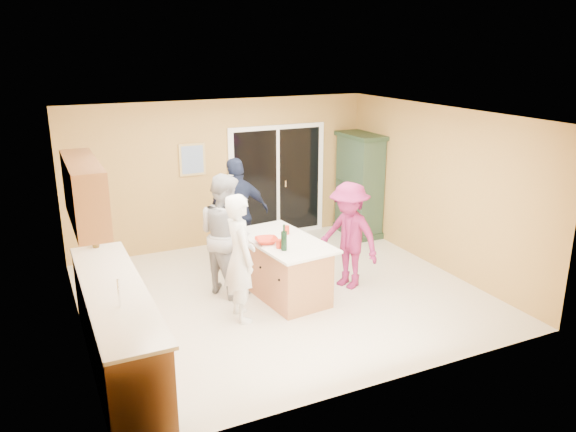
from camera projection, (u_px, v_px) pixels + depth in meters
name	position (u px, v px, depth m)	size (l,w,h in m)	color
floor	(282.00, 294.00, 8.19)	(5.50, 5.50, 0.00)	silver
ceiling	(281.00, 115.00, 7.43)	(5.50, 5.00, 0.10)	white
wall_back	(223.00, 173.00, 9.97)	(5.50, 0.10, 2.60)	#EBBD60
wall_front	(385.00, 272.00, 5.65)	(5.50, 0.10, 2.60)	#EBBD60
wall_left	(72.00, 237.00, 6.69)	(0.10, 5.00, 2.60)	#EBBD60
wall_right	(438.00, 188.00, 8.93)	(0.10, 5.00, 2.60)	#EBBD60
left_cabinet_run	(119.00, 333.00, 6.15)	(0.65, 3.05, 1.24)	#AE6944
upper_cabinets	(84.00, 192.00, 6.42)	(0.35, 1.60, 0.75)	#AE6944
sliding_door	(278.00, 181.00, 10.44)	(1.90, 0.07, 2.10)	white
framed_picture	(192.00, 160.00, 9.64)	(0.46, 0.04, 0.56)	tan
kitchen_island	(284.00, 269.00, 8.06)	(1.06, 1.71, 0.86)	#AE6944
green_hutch	(359.00, 186.00, 10.58)	(0.55, 1.05, 1.93)	#203422
woman_white	(240.00, 258.00, 7.25)	(0.62, 0.41, 1.71)	silver
woman_grey	(225.00, 234.00, 8.05)	(0.86, 0.67, 1.78)	#A4A4A6
woman_navy	(238.00, 214.00, 8.90)	(1.07, 0.44, 1.82)	#192038
woman_magenta	(349.00, 236.00, 8.25)	(1.04, 0.60, 1.60)	maroon
serving_bowl	(266.00, 241.00, 7.75)	(0.32, 0.32, 0.08)	#B72714
tulip_vase	(94.00, 232.00, 7.31)	(0.23, 0.16, 0.44)	red
tumbler_near	(279.00, 244.00, 7.57)	(0.08, 0.08, 0.12)	#B72714
tumbler_far	(286.00, 230.00, 8.14)	(0.08, 0.08, 0.12)	#B72714
wine_bottle	(284.00, 240.00, 7.48)	(0.08, 0.08, 0.36)	black
white_plate	(269.00, 246.00, 7.66)	(0.20, 0.20, 0.01)	white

